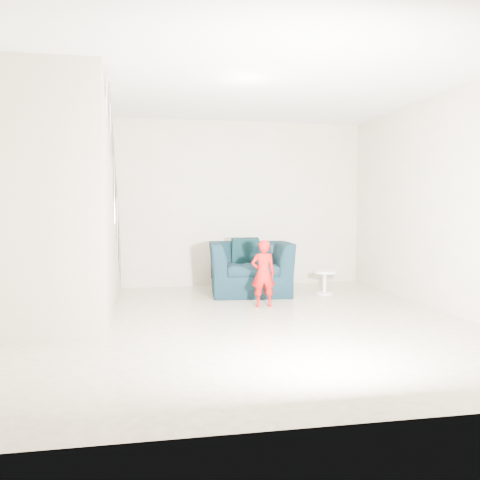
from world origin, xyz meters
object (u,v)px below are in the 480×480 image
armchair (250,268)px  staircase (66,237)px  side_table (325,278)px  toddler (263,273)px

armchair → staircase: bearing=-146.4°
armchair → side_table: 1.12m
toddler → staircase: 2.46m
staircase → armchair: bearing=28.2°
side_table → staircase: bearing=-163.3°
armchair → side_table: size_ratio=3.38×
toddler → staircase: staircase is taller
armchair → side_table: armchair is taller
staircase → toddler: bearing=7.2°
armchair → staircase: staircase is taller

